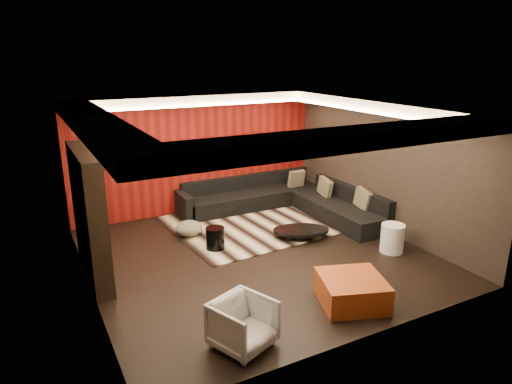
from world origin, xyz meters
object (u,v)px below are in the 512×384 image
white_side_table (392,238)px  coffee_table (301,233)px  orange_ottoman (352,290)px  sectional_sofa (284,201)px  drum_stool (215,238)px  armchair (243,324)px

white_side_table → coffee_table: bearing=131.5°
orange_ottoman → sectional_sofa: size_ratio=0.26×
coffee_table → drum_stool: (-1.77, 0.33, 0.12)m
drum_stool → sectional_sofa: (2.33, 1.25, 0.03)m
armchair → white_side_table: bearing=-2.8°
armchair → orange_ottoman: bearing=-15.9°
coffee_table → orange_ottoman: (-0.71, -2.48, 0.09)m
white_side_table → armchair: 4.08m
coffee_table → armchair: bearing=-134.8°
coffee_table → armchair: (-2.66, -2.68, 0.21)m
white_side_table → orange_ottoman: bearing=-149.4°
coffee_table → drum_stool: bearing=169.3°
coffee_table → drum_stool: size_ratio=2.69×
white_side_table → sectional_sofa: (-0.64, 2.94, -0.02)m
drum_stool → armchair: size_ratio=0.60×
white_side_table → orange_ottoman: (-1.90, -1.13, -0.07)m
coffee_table → drum_stool: 1.81m
orange_ottoman → sectional_sofa: 4.26m
coffee_table → orange_ottoman: 2.58m
white_side_table → armchair: armchair is taller
white_side_table → armchair: size_ratio=0.76×
white_side_table → orange_ottoman: white_side_table is taller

